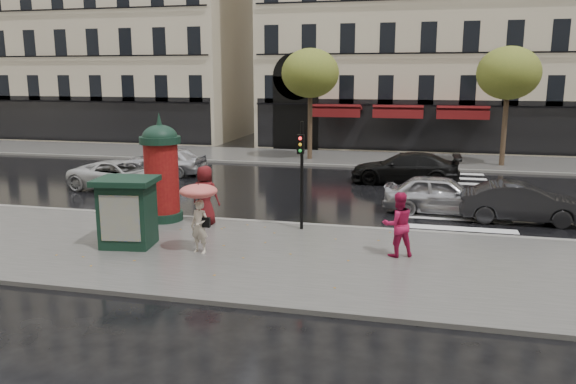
% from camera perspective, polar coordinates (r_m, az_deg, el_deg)
% --- Properties ---
extents(ground, '(160.00, 160.00, 0.00)m').
position_cam_1_polar(ground, '(16.58, -3.10, -6.10)').
color(ground, black).
rests_on(ground, ground).
extents(near_sidewalk, '(90.00, 7.00, 0.12)m').
position_cam_1_polar(near_sidewalk, '(16.11, -3.61, -6.43)').
color(near_sidewalk, '#474744').
rests_on(near_sidewalk, ground).
extents(far_sidewalk, '(90.00, 6.00, 0.12)m').
position_cam_1_polar(far_sidewalk, '(34.78, 5.77, 3.43)').
color(far_sidewalk, '#474744').
rests_on(far_sidewalk, ground).
extents(near_kerb, '(90.00, 0.25, 0.14)m').
position_cam_1_polar(near_kerb, '(19.34, -0.59, -3.25)').
color(near_kerb, slate).
rests_on(near_kerb, ground).
extents(far_kerb, '(90.00, 0.25, 0.14)m').
position_cam_1_polar(far_kerb, '(31.85, 5.05, 2.68)').
color(far_kerb, slate).
rests_on(far_kerb, ground).
extents(zebra_crossing, '(3.60, 11.75, 0.01)m').
position_cam_1_polar(zebra_crossing, '(25.29, 16.45, -0.29)').
color(zebra_crossing, silver).
rests_on(zebra_crossing, ground).
extents(bldg_far_left, '(24.00, 14.00, 22.90)m').
position_cam_1_polar(bldg_far_left, '(52.70, -17.87, 18.04)').
color(bldg_far_left, '#B7A88C').
rests_on(bldg_far_left, ground).
extents(tree_far_left, '(3.40, 3.40, 6.64)m').
position_cam_1_polar(tree_far_left, '(33.75, 2.28, 11.93)').
color(tree_far_left, '#38281C').
rests_on(tree_far_left, ground).
extents(tree_far_right, '(3.40, 3.40, 6.64)m').
position_cam_1_polar(tree_far_right, '(33.43, 21.50, 11.14)').
color(tree_far_right, '#38281C').
rests_on(tree_far_right, ground).
extents(woman_umbrella, '(1.07, 1.07, 2.05)m').
position_cam_1_polar(woman_umbrella, '(15.96, -9.02, -1.47)').
color(woman_umbrella, beige).
rests_on(woman_umbrella, near_sidewalk).
extents(woman_red, '(1.09, 0.99, 1.82)m').
position_cam_1_polar(woman_red, '(15.88, 11.10, -3.24)').
color(woman_red, '#B11544').
rests_on(woman_red, near_sidewalk).
extents(man_burgundy, '(1.01, 0.69, 2.00)m').
position_cam_1_polar(man_burgundy, '(19.14, -8.42, -0.30)').
color(man_burgundy, '#541013').
rests_on(man_burgundy, near_sidewalk).
extents(morris_column, '(1.39, 1.39, 3.75)m').
position_cam_1_polar(morris_column, '(19.79, -12.75, 2.27)').
color(morris_column, black).
rests_on(morris_column, near_sidewalk).
extents(traffic_light, '(0.22, 0.33, 3.53)m').
position_cam_1_polar(traffic_light, '(18.02, 1.37, 2.76)').
color(traffic_light, black).
rests_on(traffic_light, near_sidewalk).
extents(newsstand, '(1.87, 1.64, 2.04)m').
position_cam_1_polar(newsstand, '(17.15, -15.99, -1.89)').
color(newsstand, black).
rests_on(newsstand, near_sidewalk).
extents(car_silver, '(4.35, 1.97, 1.45)m').
position_cam_1_polar(car_silver, '(21.66, 15.31, -0.25)').
color(car_silver, '#A4A4A9').
rests_on(car_silver, ground).
extents(car_darkgrey, '(4.21, 1.47, 1.39)m').
position_cam_1_polar(car_darkgrey, '(21.34, 22.63, -1.02)').
color(car_darkgrey, black).
rests_on(car_darkgrey, ground).
extents(car_white, '(5.05, 2.83, 1.33)m').
position_cam_1_polar(car_white, '(26.27, -16.54, 1.61)').
color(car_white, '#BBBBBB').
rests_on(car_white, ground).
extents(car_black, '(5.11, 2.11, 1.48)m').
position_cam_1_polar(car_black, '(27.34, 11.79, 2.39)').
color(car_black, black).
rests_on(car_black, ground).
extents(car_far_silver, '(4.45, 1.94, 1.49)m').
position_cam_1_polar(car_far_silver, '(29.83, -12.47, 3.15)').
color(car_far_silver, silver).
rests_on(car_far_silver, ground).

